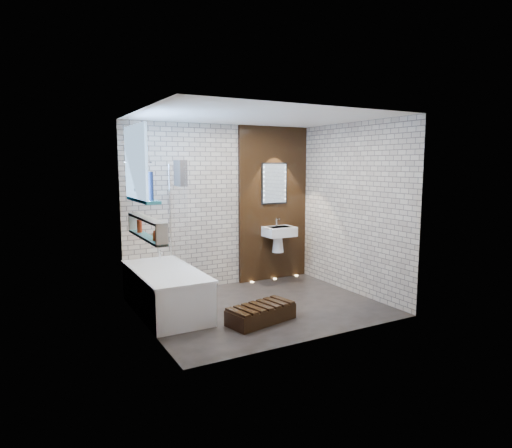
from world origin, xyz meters
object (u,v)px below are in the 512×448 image
bathtub (165,291)px  walnut_step (261,314)px  washbasin (279,235)px  led_mirror (274,183)px  bath_screen (178,213)px

bathtub → walnut_step: (0.93, -0.96, -0.19)m
bathtub → washbasin: washbasin is taller
walnut_step → bathtub: bearing=134.0°
led_mirror → walnut_step: size_ratio=0.80×
led_mirror → bathtub: bearing=-160.2°
washbasin → walnut_step: 2.13m
bathtub → washbasin: (2.17, 0.62, 0.50)m
walnut_step → led_mirror: bearing=54.6°
led_mirror → walnut_step: bearing=-125.4°
bathtub → washbasin: 2.32m
bathtub → led_mirror: (2.17, 0.78, 1.36)m
bathtub → walnut_step: size_ratio=1.99×
washbasin → walnut_step: (-1.24, -1.59, -0.69)m
bath_screen → walnut_step: size_ratio=1.60×
bath_screen → walnut_step: 1.92m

